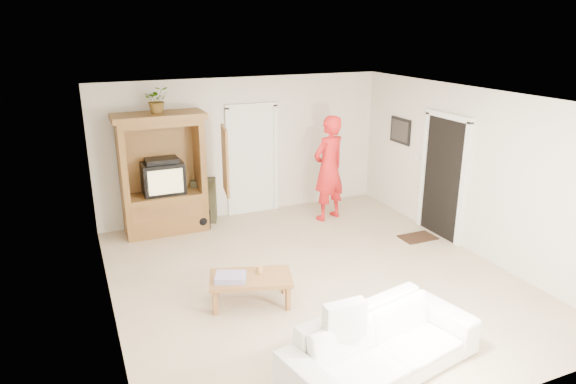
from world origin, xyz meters
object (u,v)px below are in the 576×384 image
(armoire, at_px, (165,182))
(coffee_table, at_px, (251,280))
(sofa, at_px, (382,345))
(man, at_px, (329,168))

(armoire, relative_size, coffee_table, 1.78)
(armoire, bearing_deg, sofa, -74.92)
(man, bearing_deg, coffee_table, 26.82)
(armoire, distance_m, coffee_table, 3.07)
(armoire, distance_m, man, 2.95)
(coffee_table, bearing_deg, man, 61.54)
(coffee_table, bearing_deg, armoire, 116.30)
(armoire, bearing_deg, man, -11.63)
(sofa, height_order, coffee_table, sofa)
(man, xyz_separation_m, sofa, (-1.59, -4.24, -0.66))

